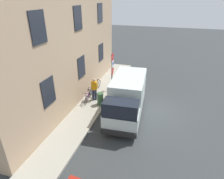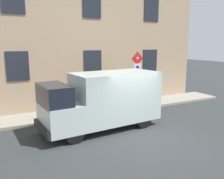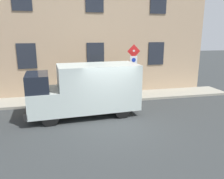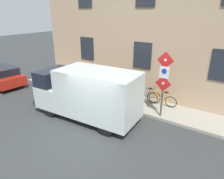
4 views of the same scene
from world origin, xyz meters
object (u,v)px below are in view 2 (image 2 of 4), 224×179
(delivery_van, at_px, (103,99))
(bicycle_purple, at_px, (91,101))
(bicycle_blue, at_px, (106,99))
(litter_bin, at_px, (95,104))
(pedestrian, at_px, (99,92))
(sign_post_stacked, at_px, (137,73))
(bicycle_orange, at_px, (120,98))

(delivery_van, distance_m, bicycle_purple, 3.27)
(bicycle_blue, distance_m, bicycle_purple, 0.95)
(litter_bin, bearing_deg, pedestrian, -40.39)
(sign_post_stacked, distance_m, litter_bin, 2.97)
(litter_bin, bearing_deg, bicycle_orange, -63.37)
(bicycle_orange, bearing_deg, bicycle_blue, -1.63)
(bicycle_orange, relative_size, bicycle_blue, 1.00)
(bicycle_blue, bearing_deg, litter_bin, 33.84)
(bicycle_orange, bearing_deg, delivery_van, 48.59)
(delivery_van, distance_m, litter_bin, 2.23)
(sign_post_stacked, height_order, bicycle_blue, sign_post_stacked)
(litter_bin, bearing_deg, bicycle_blue, -47.59)
(bicycle_blue, xyz_separation_m, litter_bin, (-1.05, 1.15, 0.08))
(bicycle_blue, relative_size, pedestrian, 1.00)
(delivery_van, bearing_deg, bicycle_purple, -106.06)
(bicycle_blue, bearing_deg, bicycle_purple, -8.58)
(bicycle_orange, height_order, litter_bin, litter_bin)
(delivery_van, height_order, pedestrian, delivery_van)
(pedestrian, distance_m, litter_bin, 0.99)
(bicycle_blue, height_order, litter_bin, litter_bin)
(delivery_van, height_order, bicycle_purple, delivery_van)
(sign_post_stacked, bearing_deg, bicycle_orange, 20.10)
(delivery_van, distance_m, pedestrian, 2.91)
(pedestrian, bearing_deg, delivery_van, 56.84)
(sign_post_stacked, relative_size, pedestrian, 1.79)
(bicycle_blue, distance_m, pedestrian, 0.90)
(delivery_van, distance_m, bicycle_blue, 3.59)
(bicycle_blue, bearing_deg, pedestrian, 24.97)
(bicycle_purple, relative_size, pedestrian, 0.99)
(delivery_van, height_order, bicycle_blue, delivery_van)
(sign_post_stacked, height_order, delivery_van, sign_post_stacked)
(bicycle_blue, height_order, bicycle_purple, same)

